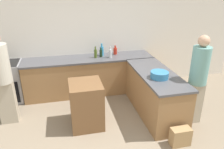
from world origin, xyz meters
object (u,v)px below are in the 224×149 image
at_px(dish_soap_bottle, 102,51).
at_px(vinegar_bottle_clear, 110,53).
at_px(person_at_peninsula, 198,77).
at_px(hot_sauce_bottle, 115,51).
at_px(wine_bottle_dark, 101,53).
at_px(island_table, 86,104).
at_px(paper_bag, 180,137).
at_px(range_oven, 5,82).
at_px(olive_oil_bottle, 96,53).
at_px(mixing_bowl, 159,75).
at_px(person_by_range, 2,77).

height_order(dish_soap_bottle, vinegar_bottle_clear, dish_soap_bottle).
bearing_deg(person_at_peninsula, dish_soap_bottle, 128.16).
xyz_separation_m(hot_sauce_bottle, vinegar_bottle_clear, (-0.17, -0.23, 0.02)).
bearing_deg(dish_soap_bottle, wine_bottle_dark, -110.34).
height_order(island_table, hot_sauce_bottle, hot_sauce_bottle).
bearing_deg(hot_sauce_bottle, dish_soap_bottle, -176.62).
relative_size(island_table, dish_soap_bottle, 2.94).
distance_m(wine_bottle_dark, paper_bag, 2.55).
height_order(range_oven, dish_soap_bottle, dish_soap_bottle).
bearing_deg(person_at_peninsula, island_table, 169.71).
height_order(hot_sauce_bottle, wine_bottle_dark, wine_bottle_dark).
relative_size(island_table, olive_oil_bottle, 3.23).
relative_size(mixing_bowl, person_by_range, 0.19).
bearing_deg(olive_oil_bottle, island_table, -106.96).
bearing_deg(wine_bottle_dark, hot_sauce_bottle, 19.86).
relative_size(island_table, person_by_range, 0.49).
distance_m(range_oven, wine_bottle_dark, 2.24).
distance_m(range_oven, mixing_bowl, 3.37).
bearing_deg(person_by_range, mixing_bowl, -11.58).
bearing_deg(mixing_bowl, person_at_peninsula, -19.34).
bearing_deg(island_table, wine_bottle_dark, 68.26).
distance_m(hot_sauce_bottle, wine_bottle_dark, 0.40).
relative_size(hot_sauce_bottle, wine_bottle_dark, 0.93).
bearing_deg(olive_oil_bottle, person_at_peninsula, -46.30).
distance_m(olive_oil_bottle, paper_bag, 2.58).
xyz_separation_m(olive_oil_bottle, vinegar_bottle_clear, (0.33, -0.07, -0.00)).
height_order(vinegar_bottle_clear, person_at_peninsula, person_at_peninsula).
height_order(wine_bottle_dark, person_at_peninsula, person_at_peninsula).
height_order(range_oven, olive_oil_bottle, olive_oil_bottle).
xyz_separation_m(range_oven, mixing_bowl, (2.99, -1.48, 0.50)).
distance_m(dish_soap_bottle, person_by_range, 2.24).
height_order(mixing_bowl, olive_oil_bottle, olive_oil_bottle).
distance_m(mixing_bowl, paper_bag, 1.11).
bearing_deg(island_table, mixing_bowl, -5.74).
height_order(island_table, person_by_range, person_by_range).
bearing_deg(paper_bag, range_oven, 143.57).
xyz_separation_m(island_table, hot_sauce_bottle, (0.90, 1.46, 0.54)).
relative_size(dish_soap_bottle, vinegar_bottle_clear, 1.10).
distance_m(range_oven, paper_bag, 3.83).
bearing_deg(paper_bag, dish_soap_bottle, 109.88).
distance_m(vinegar_bottle_clear, paper_bag, 2.40).
distance_m(wine_bottle_dark, person_by_range, 2.15).
height_order(hot_sauce_bottle, paper_bag, hot_sauce_bottle).
xyz_separation_m(dish_soap_bottle, paper_bag, (0.85, -2.36, -0.84)).
distance_m(mixing_bowl, wine_bottle_dark, 1.67).
height_order(island_table, mixing_bowl, mixing_bowl).
relative_size(mixing_bowl, olive_oil_bottle, 1.24).
xyz_separation_m(mixing_bowl, hot_sauce_bottle, (-0.44, 1.59, 0.02)).
relative_size(person_by_range, paper_bag, 5.28).
bearing_deg(person_at_peninsula, paper_bag, -134.96).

